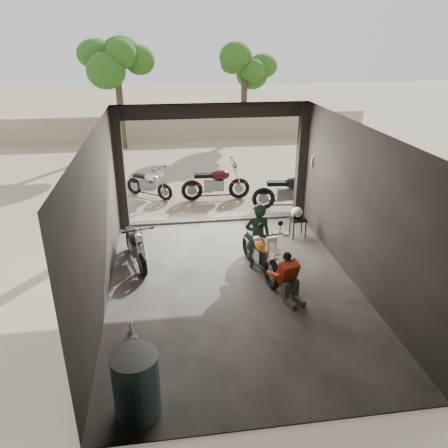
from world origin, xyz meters
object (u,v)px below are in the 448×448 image
object	(u,v)px
outside_bike_b	(216,180)
stool	(298,221)
left_bike	(135,243)
outside_bike_a	(149,182)
main_bike	(260,249)
oil_drum	(137,386)
rider	(258,236)
sign_post	(323,175)
mechanic	(290,280)
outside_bike_c	(290,189)
helmet	(297,213)

from	to	relation	value
outside_bike_b	stool	world-z (taller)	outside_bike_b
left_bike	outside_bike_a	distance (m)	4.40
main_bike	oil_drum	bearing A→B (deg)	-134.73
rider	oil_drum	bearing A→B (deg)	58.10
left_bike	rider	bearing A→B (deg)	-27.37
sign_post	mechanic	bearing A→B (deg)	-117.97
stool	oil_drum	bearing A→B (deg)	-126.37
outside_bike_a	outside_bike_c	xyz separation A→B (m)	(4.08, -1.64, 0.12)
main_bike	mechanic	size ratio (longest dim) A/B	1.78
outside_bike_c	mechanic	world-z (taller)	outside_bike_c
outside_bike_b	stool	distance (m)	3.50
main_bike	outside_bike_c	size ratio (longest dim) A/B	0.90
oil_drum	rider	bearing A→B (deg)	56.96
outside_bike_c	sign_post	world-z (taller)	sign_post
stool	helmet	distance (m)	0.22
outside_bike_c	helmet	size ratio (longest dim) A/B	6.19
main_bike	left_bike	size ratio (longest dim) A/B	1.12
oil_drum	left_bike	bearing A→B (deg)	92.62
left_bike	outside_bike_c	size ratio (longest dim) A/B	0.80
outside_bike_c	mechanic	xyz separation A→B (m)	(-1.34, -4.72, -0.16)
left_bike	mechanic	distance (m)	3.58
helmet	outside_bike_c	bearing A→B (deg)	69.11
outside_bike_c	stool	bearing A→B (deg)	176.75
outside_bike_b	helmet	distance (m)	3.43
outside_bike_b	sign_post	size ratio (longest dim) A/B	0.87
main_bike	left_bike	bearing A→B (deg)	153.48
outside_bike_c	sign_post	xyz separation A→B (m)	(0.48, -1.27, 0.78)
helmet	mechanic	bearing A→B (deg)	-119.14
outside_bike_c	sign_post	bearing A→B (deg)	-153.26
sign_post	left_bike	bearing A→B (deg)	-163.15
main_bike	stool	xyz separation A→B (m)	(1.34, 1.63, -0.13)
stool	outside_bike_b	bearing A→B (deg)	119.28
stool	sign_post	bearing A→B (deg)	39.03
main_bike	rider	world-z (taller)	rider
left_bike	mechanic	xyz separation A→B (m)	(2.98, -1.98, -0.04)
outside_bike_a	outside_bike_b	size ratio (longest dim) A/B	0.82
outside_bike_c	main_bike	bearing A→B (deg)	161.07
outside_bike_a	outside_bike_c	distance (m)	4.40
outside_bike_a	mechanic	distance (m)	6.94
outside_bike_c	mechanic	bearing A→B (deg)	170.41
oil_drum	sign_post	bearing A→B (deg)	51.64
sign_post	outside_bike_a	bearing A→B (deg)	147.13
outside_bike_c	helmet	xyz separation A→B (m)	(-0.35, -1.86, 0.01)
mechanic	oil_drum	world-z (taller)	oil_drum
outside_bike_a	oil_drum	bearing A→B (deg)	-142.86
main_bike	rider	distance (m)	0.29
left_bike	stool	xyz separation A→B (m)	(4.00, 0.83, -0.07)
left_bike	outside_bike_c	distance (m)	5.12
outside_bike_b	mechanic	world-z (taller)	outside_bike_b
main_bike	helmet	xyz separation A→B (m)	(1.31, 1.68, 0.09)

